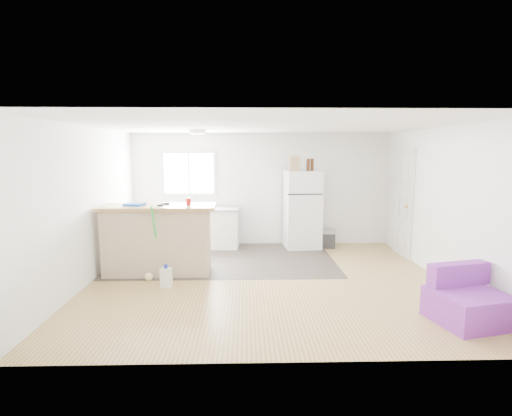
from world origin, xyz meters
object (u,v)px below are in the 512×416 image
Objects in this scene: refrigerator at (302,209)px; mop at (151,265)px; cardboard_box at (294,164)px; cooler at (323,238)px; peninsula at (158,239)px; kitchen_cabinets at (195,227)px; bottle_right at (312,165)px; purple_seat at (467,302)px; bottle_left at (308,165)px; cleaner_jug at (166,277)px; blue_tray at (135,204)px; red_cup at (189,201)px.

refrigerator is 1.35× the size of mop.
cooler is at bearing 6.63° from cardboard_box.
cooler is (3.10, 1.74, -0.39)m from peninsula.
refrigerator is at bearing 1.84° from kitchen_cabinets.
mop is at bearing -143.75° from bottle_right.
purple_seat is 4.19m from bottle_left.
bottle_left is (2.48, 2.36, 1.59)m from cleaner_jug.
purple_seat is 3.12× the size of blue_tray.
refrigerator is 4.68× the size of cleaner_jug.
bottle_right is at bearing 36.91° from red_cup.
refrigerator is at bearing 39.01° from red_cup.
cardboard_box is at bearing 49.08° from mop.
cardboard_box is at bearing -162.76° from refrigerator.
mop is at bearing -146.44° from refrigerator.
kitchen_cabinets is at bearing 68.16° from blue_tray.
kitchen_cabinets is 1.60× the size of mop.
blue_tray is (-0.35, -0.03, 0.58)m from peninsula.
bottle_right is at bearing 1.05° from refrigerator.
red_cup is at bearing 1.32° from peninsula.
cardboard_box is at bearing -166.29° from bottle_right.
red_cup is at bearing -143.51° from bottle_left.
cooler is 0.44× the size of mop.
bottle_right is (2.57, 2.46, 1.59)m from cleaner_jug.
blue_tray is at bearing -151.29° from bottle_left.
cardboard_box is at bearing 178.66° from bottle_left.
red_cup is (-3.58, 2.03, 0.97)m from purple_seat.
mop is at bearing 141.53° from cleaner_jug.
mop is 3.87m from bottle_right.
peninsula is 3.41m from bottle_left.
cardboard_box is (2.81, 1.70, 0.61)m from blue_tray.
refrigerator is 3.47m from cleaner_jug.
bottle_right reaches higher than red_cup.
blue_tray is 3.70m from bottle_right.
mop is at bearing 145.07° from purple_seat.
cooler is at bearing 28.63° from peninsula.
refrigerator is 5.40× the size of blue_tray.
mop is 4.79× the size of bottle_left.
purple_seat is 4.06m from cleaner_jug.
cooler is at bearing 33.69° from red_cup.
cleaner_jug is at bearing 148.07° from purple_seat.
bottle_right is at bearing 54.45° from cleaner_jug.
bottle_left is at bearing -161.26° from cooler.
cleaner_jug is (-0.12, -2.50, -0.28)m from kitchen_cabinets.
peninsula reaches higher than kitchen_cabinets.
red_cup is 0.48× the size of bottle_right.
mop is at bearing -45.79° from blue_tray.
refrigerator is 0.94m from bottle_left.
refrigerator is at bearing 138.90° from bottle_left.
blue_tray is (-3.45, -1.77, 0.97)m from cooler.
cardboard_box is at bearing 31.17° from blue_tray.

